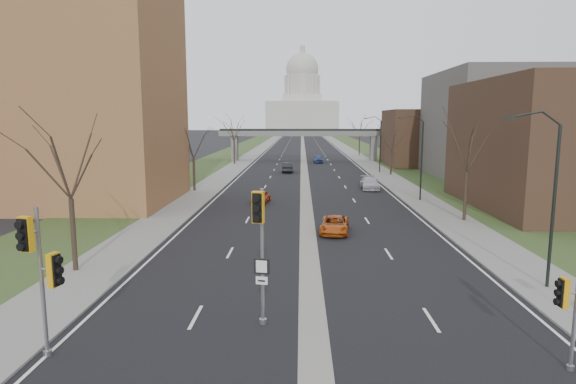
{
  "coord_description": "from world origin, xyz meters",
  "views": [
    {
      "loc": [
        -0.51,
        -17.38,
        8.41
      ],
      "look_at": [
        -1.3,
        11.12,
        4.06
      ],
      "focal_mm": 30.0,
      "sensor_mm": 36.0,
      "label": 1
    }
  ],
  "objects_px": {
    "signal_pole_left": "(41,262)",
    "car_left_near": "(261,196)",
    "car_right_mid": "(370,183)",
    "car_right_near": "(335,225)",
    "signal_pole_right": "(576,287)",
    "car_right_far": "(318,159)",
    "signal_pole_median": "(260,233)",
    "car_left_far": "(288,167)"
  },
  "relations": [
    {
      "from": "signal_pole_right",
      "to": "car_left_far",
      "type": "xyz_separation_m",
      "value": [
        -11.07,
        60.92,
        -2.24
      ]
    },
    {
      "from": "car_right_near",
      "to": "signal_pole_right",
      "type": "bearing_deg",
      "value": -65.14
    },
    {
      "from": "signal_pole_left",
      "to": "car_right_far",
      "type": "bearing_deg",
      "value": 93.92
    },
    {
      "from": "signal_pole_median",
      "to": "car_right_mid",
      "type": "relative_size",
      "value": 1.13
    },
    {
      "from": "signal_pole_right",
      "to": "car_right_mid",
      "type": "height_order",
      "value": "signal_pole_right"
    },
    {
      "from": "signal_pole_left",
      "to": "car_right_far",
      "type": "distance_m",
      "value": 78.29
    },
    {
      "from": "car_left_far",
      "to": "car_right_mid",
      "type": "xyz_separation_m",
      "value": [
        10.4,
        -18.42,
        -0.04
      ]
    },
    {
      "from": "signal_pole_right",
      "to": "car_right_far",
      "type": "xyz_separation_m",
      "value": [
        -5.67,
        77.71,
        -2.29
      ]
    },
    {
      "from": "signal_pole_left",
      "to": "signal_pole_median",
      "type": "relative_size",
      "value": 0.96
    },
    {
      "from": "signal_pole_right",
      "to": "car_right_near",
      "type": "relative_size",
      "value": 1.03
    },
    {
      "from": "car_left_far",
      "to": "car_right_far",
      "type": "relative_size",
      "value": 1.11
    },
    {
      "from": "signal_pole_right",
      "to": "car_right_far",
      "type": "distance_m",
      "value": 77.95
    },
    {
      "from": "signal_pole_right",
      "to": "car_right_mid",
      "type": "distance_m",
      "value": 42.56
    },
    {
      "from": "signal_pole_left",
      "to": "signal_pole_right",
      "type": "relative_size",
      "value": 1.19
    },
    {
      "from": "signal_pole_median",
      "to": "signal_pole_right",
      "type": "distance_m",
      "value": 11.12
    },
    {
      "from": "signal_pole_left",
      "to": "signal_pole_median",
      "type": "height_order",
      "value": "signal_pole_median"
    },
    {
      "from": "signal_pole_median",
      "to": "car_left_far",
      "type": "distance_m",
      "value": 57.71
    },
    {
      "from": "car_right_mid",
      "to": "car_right_far",
      "type": "height_order",
      "value": "car_right_mid"
    },
    {
      "from": "signal_pole_right",
      "to": "car_left_far",
      "type": "distance_m",
      "value": 61.96
    },
    {
      "from": "signal_pole_left",
      "to": "car_left_near",
      "type": "distance_m",
      "value": 32.76
    },
    {
      "from": "car_left_far",
      "to": "car_right_near",
      "type": "bearing_deg",
      "value": 96.82
    },
    {
      "from": "car_right_mid",
      "to": "car_left_near",
      "type": "bearing_deg",
      "value": -140.08
    },
    {
      "from": "signal_pole_right",
      "to": "car_right_near",
      "type": "distance_m",
      "value": 21.01
    },
    {
      "from": "signal_pole_median",
      "to": "signal_pole_right",
      "type": "height_order",
      "value": "signal_pole_median"
    },
    {
      "from": "car_left_far",
      "to": "car_right_far",
      "type": "xyz_separation_m",
      "value": [
        5.4,
        16.79,
        -0.05
      ]
    },
    {
      "from": "signal_pole_right",
      "to": "car_right_far",
      "type": "height_order",
      "value": "signal_pole_right"
    },
    {
      "from": "signal_pole_left",
      "to": "car_right_far",
      "type": "relative_size",
      "value": 1.3
    },
    {
      "from": "signal_pole_right",
      "to": "car_left_far",
      "type": "height_order",
      "value": "signal_pole_right"
    },
    {
      "from": "signal_pole_median",
      "to": "car_left_far",
      "type": "height_order",
      "value": "signal_pole_median"
    },
    {
      "from": "signal_pole_median",
      "to": "car_right_mid",
      "type": "height_order",
      "value": "signal_pole_median"
    },
    {
      "from": "signal_pole_right",
      "to": "signal_pole_median",
      "type": "bearing_deg",
      "value": 161.35
    },
    {
      "from": "signal_pole_right",
      "to": "car_left_far",
      "type": "bearing_deg",
      "value": 98.96
    },
    {
      "from": "signal_pole_median",
      "to": "car_right_far",
      "type": "bearing_deg",
      "value": 97.43
    },
    {
      "from": "car_left_near",
      "to": "car_right_near",
      "type": "height_order",
      "value": "car_left_near"
    },
    {
      "from": "car_right_far",
      "to": "signal_pole_left",
      "type": "bearing_deg",
      "value": -101.37
    },
    {
      "from": "signal_pole_left",
      "to": "signal_pole_right",
      "type": "bearing_deg",
      "value": 11.52
    },
    {
      "from": "signal_pole_right",
      "to": "car_left_near",
      "type": "relative_size",
      "value": 1.21
    },
    {
      "from": "signal_pole_median",
      "to": "car_left_near",
      "type": "xyz_separation_m",
      "value": [
        -2.43,
        29.39,
        -3.3
      ]
    },
    {
      "from": "car_left_far",
      "to": "car_right_near",
      "type": "relative_size",
      "value": 1.04
    },
    {
      "from": "car_right_near",
      "to": "car_right_mid",
      "type": "distance_m",
      "value": 23.37
    },
    {
      "from": "car_left_near",
      "to": "car_right_near",
      "type": "bearing_deg",
      "value": 123.43
    },
    {
      "from": "car_left_near",
      "to": "car_right_far",
      "type": "xyz_separation_m",
      "value": [
        7.33,
        45.02,
        0.07
      ]
    }
  ]
}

